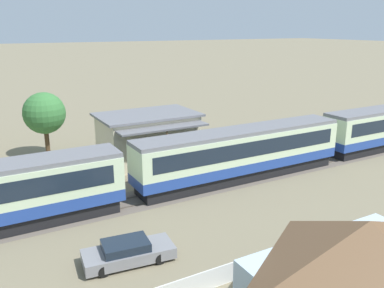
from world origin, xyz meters
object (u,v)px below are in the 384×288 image
at_px(passenger_train, 244,151).
at_px(station_building, 148,137).
at_px(parked_car_grey, 128,252).
at_px(cottage_brown_roof, 362,281).
at_px(yard_tree_1, 44,113).

xyz_separation_m(passenger_train, station_building, (-5.01, 7.87, -0.05)).
height_order(station_building, parked_car_grey, station_building).
height_order(station_building, cottage_brown_roof, cottage_brown_roof).
height_order(passenger_train, station_building, station_building).
height_order(parked_car_grey, yard_tree_1, yard_tree_1).
bearing_deg(cottage_brown_roof, passenger_train, 67.83).
relative_size(parked_car_grey, yard_tree_1, 0.80).
height_order(passenger_train, cottage_brown_roof, cottage_brown_roof).
bearing_deg(yard_tree_1, passenger_train, -46.70).
relative_size(station_building, parked_car_grey, 1.80).
relative_size(station_building, cottage_brown_roof, 1.00).
bearing_deg(yard_tree_1, cottage_brown_roof, -78.82).
relative_size(cottage_brown_roof, yard_tree_1, 1.43).
xyz_separation_m(passenger_train, cottage_brown_roof, (-6.86, -16.83, 0.40)).
bearing_deg(cottage_brown_roof, yard_tree_1, 101.18).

